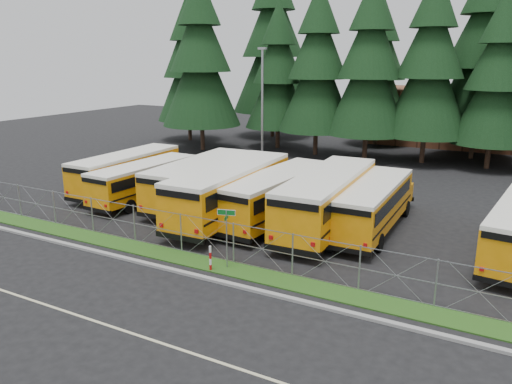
% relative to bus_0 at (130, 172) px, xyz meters
% --- Properties ---
extents(ground, '(120.00, 120.00, 0.00)m').
position_rel_bus_0_xyz_m(ground, '(14.20, -6.72, -1.40)').
color(ground, black).
rests_on(ground, ground).
extents(curb, '(50.00, 0.25, 0.12)m').
position_rel_bus_0_xyz_m(curb, '(14.20, -9.82, -1.34)').
color(curb, gray).
rests_on(curb, ground).
extents(grass_verge, '(50.00, 1.40, 0.06)m').
position_rel_bus_0_xyz_m(grass_verge, '(14.20, -8.42, -1.37)').
color(grass_verge, '#224B15').
rests_on(grass_verge, ground).
extents(road_lane_line, '(50.00, 0.12, 0.01)m').
position_rel_bus_0_xyz_m(road_lane_line, '(14.20, -14.72, -1.40)').
color(road_lane_line, beige).
rests_on(road_lane_line, ground).
extents(chainlink_fence, '(44.00, 0.10, 2.00)m').
position_rel_bus_0_xyz_m(chainlink_fence, '(14.20, -7.72, -0.40)').
color(chainlink_fence, gray).
rests_on(chainlink_fence, ground).
extents(brick_building, '(22.00, 10.00, 6.00)m').
position_rel_bus_0_xyz_m(brick_building, '(20.20, 33.28, 1.60)').
color(brick_building, brown).
rests_on(brick_building, ground).
extents(bus_0, '(2.58, 10.72, 2.81)m').
position_rel_bus_0_xyz_m(bus_0, '(0.00, 0.00, 0.00)').
color(bus_0, orange).
rests_on(bus_0, ground).
extents(bus_1, '(2.74, 9.95, 2.59)m').
position_rel_bus_0_xyz_m(bus_1, '(2.63, -1.21, -0.11)').
color(bus_1, orange).
rests_on(bus_1, ground).
extents(bus_2, '(3.05, 11.30, 2.94)m').
position_rel_bus_0_xyz_m(bus_2, '(6.28, -0.07, 0.07)').
color(bus_2, orange).
rests_on(bus_2, ground).
extents(bus_3, '(3.28, 12.45, 3.24)m').
position_rel_bus_0_xyz_m(bus_3, '(9.72, -1.79, 0.22)').
color(bus_3, orange).
rests_on(bus_3, ground).
extents(bus_4, '(3.46, 11.37, 2.94)m').
position_rel_bus_0_xyz_m(bus_4, '(12.34, -0.93, 0.07)').
color(bus_4, orange).
rests_on(bus_4, ground).
extents(bus_5, '(3.41, 12.36, 3.21)m').
position_rel_bus_0_xyz_m(bus_5, '(15.32, -0.77, 0.20)').
color(bus_5, orange).
rests_on(bus_5, ground).
extents(bus_6, '(2.66, 10.67, 2.79)m').
position_rel_bus_0_xyz_m(bus_6, '(17.65, -0.04, -0.01)').
color(bus_6, orange).
rests_on(bus_6, ground).
extents(street_sign, '(0.82, 0.54, 2.81)m').
position_rel_bus_0_xyz_m(street_sign, '(13.24, -8.37, 0.63)').
color(street_sign, gray).
rests_on(street_sign, ground).
extents(striped_bollard, '(0.11, 0.11, 1.20)m').
position_rel_bus_0_xyz_m(striped_bollard, '(12.73, -8.97, -0.80)').
color(striped_bollard, '#B20C0C').
rests_on(striped_bollard, ground).
extents(light_standard, '(0.70, 0.35, 10.14)m').
position_rel_bus_0_xyz_m(light_standard, '(4.81, 11.12, 4.10)').
color(light_standard, gray).
rests_on(light_standard, ground).
extents(conifer_0, '(7.16, 7.16, 15.84)m').
position_rel_bus_0_xyz_m(conifer_0, '(-9.93, 21.08, 6.52)').
color(conifer_0, black).
rests_on(conifer_0, ground).
extents(conifer_1, '(7.97, 7.97, 17.62)m').
position_rel_bus_0_xyz_m(conifer_1, '(-4.98, 16.42, 7.41)').
color(conifer_1, black).
rests_on(conifer_1, ground).
extents(conifer_2, '(6.79, 6.79, 15.03)m').
position_rel_bus_0_xyz_m(conifer_2, '(1.39, 21.20, 6.11)').
color(conifer_2, black).
rests_on(conifer_2, ground).
extents(conifer_3, '(7.38, 7.38, 16.31)m').
position_rel_bus_0_xyz_m(conifer_3, '(6.37, 19.51, 6.75)').
color(conifer_3, black).
rests_on(conifer_3, ground).
extents(conifer_4, '(7.49, 7.49, 16.56)m').
position_rel_bus_0_xyz_m(conifer_4, '(11.43, 19.33, 6.88)').
color(conifer_4, black).
rests_on(conifer_4, ground).
extents(conifer_5, '(7.59, 7.59, 16.78)m').
position_rel_bus_0_xyz_m(conifer_5, '(16.48, 20.47, 6.99)').
color(conifer_5, black).
rests_on(conifer_5, ground).
extents(conifer_6, '(6.72, 6.72, 14.85)m').
position_rel_bus_0_xyz_m(conifer_6, '(21.94, 20.58, 6.02)').
color(conifer_6, black).
rests_on(conifer_6, ground).
extents(conifer_10, '(9.39, 9.39, 20.77)m').
position_rel_bus_0_xyz_m(conifer_10, '(-2.67, 28.09, 8.98)').
color(conifer_10, black).
rests_on(conifer_10, ground).
extents(conifer_11, '(7.06, 7.06, 15.62)m').
position_rel_bus_0_xyz_m(conifer_11, '(10.01, 28.21, 6.41)').
color(conifer_11, black).
rests_on(conifer_11, ground).
extents(conifer_12, '(8.41, 8.41, 18.59)m').
position_rel_bus_0_xyz_m(conifer_12, '(20.25, 24.72, 7.89)').
color(conifer_12, black).
rests_on(conifer_12, ground).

